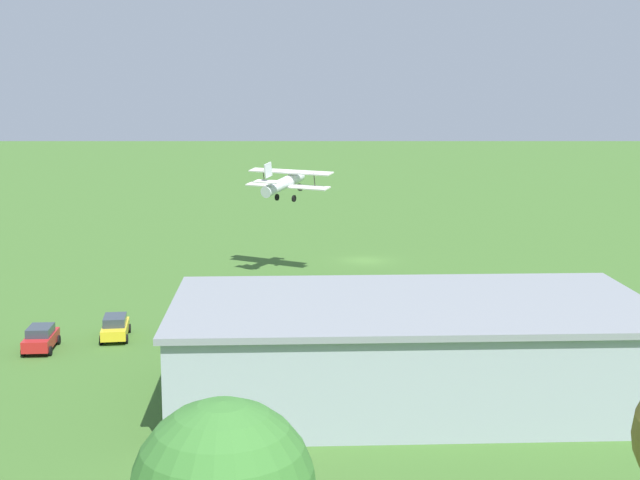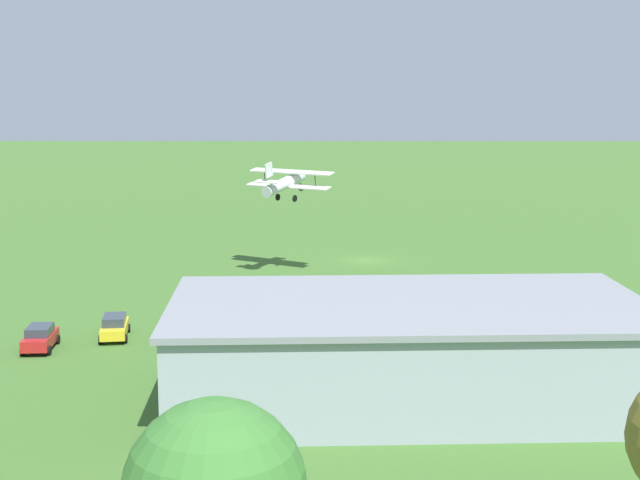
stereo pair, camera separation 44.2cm
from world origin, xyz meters
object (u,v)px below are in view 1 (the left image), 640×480
Objects in this scene: hangar at (411,350)px; person_by_parked_cars at (587,343)px; car_yellow at (115,327)px; car_red at (41,338)px; car_blue at (566,328)px; person_at_fence_line at (479,321)px; biplane at (285,183)px; car_silver at (199,329)px.

person_by_parked_cars is (-12.58, -8.21, -2.01)m from hangar.
car_red reaches higher than car_yellow.
car_blue is at bearing -85.05° from person_by_parked_cars.
person_by_parked_cars is at bearing -146.87° from hangar.
person_at_fence_line is (-26.18, -1.51, 0.02)m from car_yellow.
hangar is 26.10m from car_red.
car_yellow is 2.54× the size of person_by_parked_cars.
car_yellow is at bearing -146.59° from car_red.
biplane is 25.18m from car_silver.
biplane is at bearing -76.31° from hangar.
car_blue is 0.96× the size of car_yellow.
car_silver is (5.23, 23.34, -7.88)m from biplane.
car_red is (10.47, 2.13, -0.01)m from car_silver.
biplane is at bearing -121.66° from car_red.
car_blue reaches higher than car_yellow.
car_yellow is (19.80, -12.43, -2.03)m from hangar.
person_by_parked_cars is (-26.33, 3.44, 0.00)m from car_silver.
car_blue is (-12.25, -12.08, -2.02)m from hangar.
car_silver is at bearing 6.51° from person_at_fence_line.
person_by_parked_cars reaches higher than car_red.
car_silver is 2.54× the size of person_at_fence_line.
car_yellow is at bearing 3.31° from person_at_fence_line.
car_silver is 26.56m from person_by_parked_cars.
car_yellow is 2.54× the size of person_at_fence_line.
car_blue is at bearing -135.40° from hangar.
hangar is at bearing 44.60° from car_blue.
car_silver reaches higher than car_red.
biplane is 30.95m from car_red.
biplane reaches higher than hangar.
car_silver is 20.26m from person_at_fence_line.
car_blue is at bearing -175.98° from car_red.
hangar is at bearing 158.56° from car_red.
person_at_fence_line reaches higher than car_red.
person_at_fence_line is at bearing -173.49° from car_silver.
car_red is 2.34× the size of person_at_fence_line.
person_at_fence_line is at bearing -17.66° from car_blue.
car_blue is 6.16m from person_at_fence_line.
person_at_fence_line is (-6.38, -13.94, -2.02)m from hangar.
biplane is at bearing -102.64° from car_silver.
car_silver is at bearing 77.36° from biplane.
person_by_parked_cars is at bearing 172.57° from car_silver.
biplane is 2.02× the size of car_blue.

